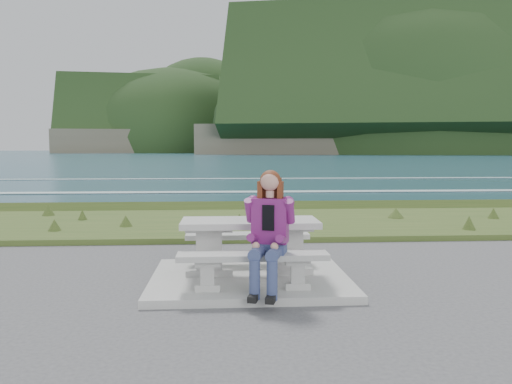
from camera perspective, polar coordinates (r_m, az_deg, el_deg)
concrete_slab at (r=6.77m, az=-0.71°, el=-9.91°), size 2.60×2.10×0.10m
picnic_table at (r=6.63m, az=-0.71°, el=-4.62°), size 1.80×0.75×0.75m
bench_landward at (r=5.99m, az=-0.37°, el=-7.94°), size 1.80×0.35×0.45m
bench_seaward at (r=7.36m, az=-0.99°, el=-5.50°), size 1.80×0.35×0.45m
grass_verge at (r=11.67m, az=-1.97°, el=-3.83°), size 160.00×4.50×0.22m
shore_drop at (r=14.54m, az=-2.30°, el=-2.08°), size 160.00×0.80×2.20m
ocean at (r=31.82m, az=-3.02°, el=-1.38°), size 1600.00×1600.00×0.09m
headland_range at (r=447.65m, az=21.69°, el=5.69°), size 729.83×363.95×189.99m
seated_woman at (r=5.84m, az=1.35°, el=-6.48°), size 0.58×0.80×1.44m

